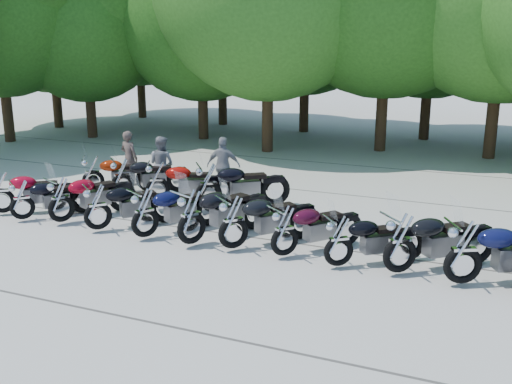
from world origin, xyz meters
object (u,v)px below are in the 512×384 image
at_px(motorcycle_4, 145,212).
at_px(rider_1, 162,164).
at_px(motorcycle_10, 464,250).
at_px(motorcycle_13, 93,173).
at_px(motorcycle_6, 233,221).
at_px(motorcycle_16, 209,184).
at_px(rider_2, 224,166).
at_px(motorcycle_8, 339,240).
at_px(motorcycle_9, 401,241).
at_px(motorcycle_5, 191,215).
at_px(motorcycle_14, 122,176).
at_px(motorcycle_0, 1,191).
at_px(motorcycle_7, 285,229).
at_px(motorcycle_2, 61,198).
at_px(rider_0, 129,158).
at_px(motorcycle_15, 158,181).
at_px(motorcycle_1, 22,199).
at_px(motorcycle_3, 97,206).

distance_m(motorcycle_4, rider_1, 4.32).
bearing_deg(motorcycle_10, motorcycle_13, 47.34).
xyz_separation_m(motorcycle_6, motorcycle_16, (-1.89, 2.54, 0.03)).
distance_m(motorcycle_10, rider_2, 8.18).
xyz_separation_m(motorcycle_8, motorcycle_9, (1.18, 0.11, 0.09)).
bearing_deg(motorcycle_5, motorcycle_14, -11.02).
xyz_separation_m(motorcycle_0, motorcycle_13, (0.82, 2.68, -0.01)).
bearing_deg(motorcycle_13, motorcycle_4, -160.01).
distance_m(motorcycle_4, motorcycle_7, 3.33).
xyz_separation_m(motorcycle_2, motorcycle_7, (5.85, -0.04, -0.03)).
bearing_deg(rider_0, motorcycle_0, 81.85).
relative_size(motorcycle_5, motorcycle_16, 1.01).
bearing_deg(motorcycle_15, motorcycle_0, 100.94).
bearing_deg(motorcycle_4, motorcycle_15, -33.83).
distance_m(motorcycle_16, rider_0, 3.83).
height_order(motorcycle_2, motorcycle_8, motorcycle_2).
relative_size(motorcycle_5, rider_1, 1.54).
distance_m(motorcycle_2, rider_1, 3.76).
relative_size(motorcycle_7, motorcycle_14, 0.98).
bearing_deg(motorcycle_16, motorcycle_5, 162.25).
distance_m(motorcycle_0, motorcycle_5, 5.66).
relative_size(motorcycle_2, motorcycle_16, 0.93).
bearing_deg(motorcycle_4, motorcycle_14, -17.24).
relative_size(motorcycle_13, rider_2, 1.32).
bearing_deg(motorcycle_4, motorcycle_10, -149.49).
bearing_deg(motorcycle_10, motorcycle_0, 61.65).
relative_size(motorcycle_5, motorcycle_7, 1.14).
xyz_separation_m(motorcycle_9, motorcycle_15, (-6.98, 2.52, -0.04)).
relative_size(motorcycle_2, motorcycle_14, 1.03).
bearing_deg(rider_2, motorcycle_7, 116.22).
relative_size(motorcycle_5, motorcycle_8, 1.18).
xyz_separation_m(motorcycle_1, motorcycle_7, (6.91, 0.14, 0.04)).
relative_size(motorcycle_7, motorcycle_8, 1.04).
relative_size(motorcycle_2, rider_2, 1.40).
bearing_deg(motorcycle_1, motorcycle_2, -132.98).
distance_m(motorcycle_4, motorcycle_10, 6.87).
distance_m(motorcycle_9, rider_0, 9.81).
distance_m(motorcycle_2, motorcycle_16, 3.73).
bearing_deg(rider_1, motorcycle_9, 162.02).
bearing_deg(motorcycle_14, motorcycle_3, 158.77).
bearing_deg(motorcycle_0, rider_2, -82.59).
relative_size(motorcycle_9, rider_2, 1.49).
distance_m(motorcycle_1, motorcycle_6, 5.75).
bearing_deg(motorcycle_13, rider_1, -91.36).
xyz_separation_m(motorcycle_6, motorcycle_10, (4.71, -0.08, 0.03)).
bearing_deg(rider_2, motorcycle_6, 105.15).
xyz_separation_m(motorcycle_2, motorcycle_6, (4.68, -0.07, 0.02)).
distance_m(motorcycle_14, motorcycle_16, 2.83).
xyz_separation_m(rider_1, rider_2, (1.82, 0.45, 0.01)).
bearing_deg(rider_2, motorcycle_9, 131.09).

